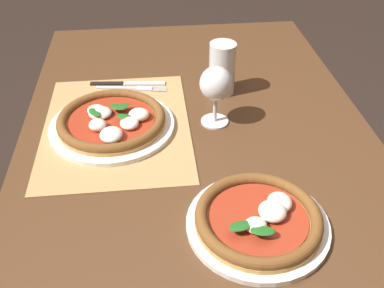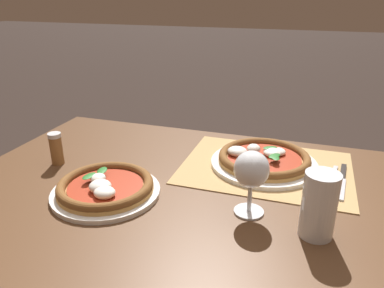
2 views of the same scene
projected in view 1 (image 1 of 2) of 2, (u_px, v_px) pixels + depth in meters
dining_table at (199, 174)px, 1.14m from camera, size 1.42×0.87×0.74m
paper_placemat at (117, 126)px, 1.13m from camera, size 0.48×0.36×0.00m
pizza_near at (112, 122)px, 1.10m from camera, size 0.31×0.31×0.05m
pizza_far at (259, 219)px, 0.85m from camera, size 0.27×0.27×0.05m
wine_glass at (216, 86)px, 1.08m from camera, size 0.08×0.08×0.16m
pint_glass at (222, 69)px, 1.22m from camera, size 0.07×0.07×0.15m
fork at (132, 88)px, 1.27m from camera, size 0.05×0.20×0.00m
knife at (128, 84)px, 1.29m from camera, size 0.04×0.22×0.01m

